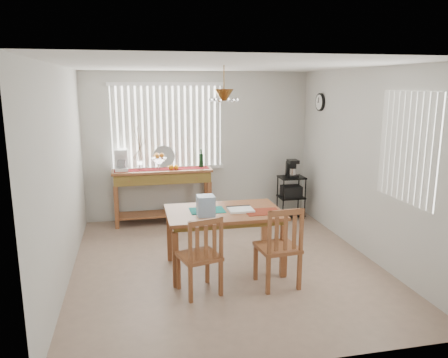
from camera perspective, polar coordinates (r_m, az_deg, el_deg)
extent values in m
cube|color=gray|center=(6.02, 0.17, -11.00)|extent=(4.00, 4.50, 0.01)
cube|color=beige|center=(7.87, -3.39, 4.40)|extent=(4.00, 0.10, 2.60)
cube|color=beige|center=(3.49, 8.27, -5.79)|extent=(4.00, 0.10, 2.60)
cube|color=beige|center=(5.58, -20.85, 0.35)|extent=(0.10, 4.50, 2.60)
cube|color=beige|center=(6.39, 18.46, 1.95)|extent=(0.10, 4.50, 2.60)
cube|color=white|center=(5.54, 0.19, 15.11)|extent=(4.00, 4.50, 0.10)
cube|color=white|center=(7.71, -7.43, 6.77)|extent=(1.90, 0.01, 1.40)
cube|color=white|center=(7.68, -14.15, 6.48)|extent=(0.07, 0.03, 1.40)
cube|color=white|center=(7.68, -13.36, 6.52)|extent=(0.07, 0.03, 1.40)
cube|color=white|center=(7.68, -12.57, 6.56)|extent=(0.07, 0.03, 1.40)
cube|color=white|center=(7.68, -11.78, 6.59)|extent=(0.07, 0.03, 1.40)
cube|color=white|center=(7.68, -10.98, 6.63)|extent=(0.07, 0.03, 1.40)
cube|color=white|center=(7.68, -10.19, 6.66)|extent=(0.07, 0.03, 1.40)
cube|color=white|center=(7.69, -9.40, 6.69)|extent=(0.07, 0.03, 1.40)
cube|color=white|center=(7.69, -8.61, 6.72)|extent=(0.07, 0.03, 1.40)
cube|color=white|center=(7.70, -7.82, 6.75)|extent=(0.07, 0.03, 1.40)
cube|color=white|center=(7.71, -7.03, 6.78)|extent=(0.07, 0.03, 1.40)
cube|color=white|center=(7.72, -6.25, 6.81)|extent=(0.07, 0.03, 1.40)
cube|color=white|center=(7.73, -5.46, 6.83)|extent=(0.07, 0.03, 1.40)
cube|color=white|center=(7.74, -4.68, 6.85)|extent=(0.07, 0.03, 1.40)
cube|color=white|center=(7.76, -3.90, 6.88)|extent=(0.07, 0.03, 1.40)
cube|color=white|center=(7.77, -3.13, 6.90)|extent=(0.07, 0.03, 1.40)
cube|color=white|center=(7.79, -2.36, 6.92)|extent=(0.07, 0.03, 1.40)
cube|color=white|center=(7.81, -1.59, 6.93)|extent=(0.07, 0.03, 1.40)
cube|color=white|center=(7.83, -0.82, 6.95)|extent=(0.07, 0.03, 1.40)
cube|color=white|center=(7.79, -7.27, 1.40)|extent=(1.98, 0.06, 0.06)
cube|color=white|center=(7.65, -7.57, 12.20)|extent=(1.98, 0.06, 0.06)
cube|color=white|center=(5.56, 22.88, 3.81)|extent=(0.01, 1.10, 1.30)
cube|color=white|center=(5.16, 25.90, 2.96)|extent=(0.03, 0.07, 1.30)
cube|color=white|center=(5.25, 25.17, 3.16)|extent=(0.03, 0.07, 1.30)
cube|color=white|center=(5.33, 24.46, 3.35)|extent=(0.03, 0.07, 1.30)
cube|color=white|center=(5.42, 23.78, 3.54)|extent=(0.03, 0.07, 1.30)
cube|color=white|center=(5.51, 23.12, 3.72)|extent=(0.03, 0.07, 1.30)
cube|color=white|center=(5.60, 22.48, 3.90)|extent=(0.03, 0.07, 1.30)
cube|color=white|center=(5.69, 21.86, 4.07)|extent=(0.03, 0.07, 1.30)
cube|color=white|center=(5.78, 21.25, 4.23)|extent=(0.03, 0.07, 1.30)
cube|color=white|center=(5.87, 20.67, 4.39)|extent=(0.03, 0.07, 1.30)
cube|color=white|center=(5.96, 20.10, 4.54)|extent=(0.03, 0.07, 1.30)
cylinder|color=black|center=(7.64, 12.45, 9.77)|extent=(0.04, 0.30, 0.30)
cylinder|color=white|center=(7.64, 12.29, 9.78)|extent=(0.01, 0.25, 0.25)
cylinder|color=brown|center=(5.39, -0.01, 12.85)|extent=(0.01, 0.01, 0.34)
cone|color=brown|center=(5.39, -0.01, 10.94)|extent=(0.24, 0.24, 0.14)
sphere|color=white|center=(5.42, 1.67, 10.31)|extent=(0.05, 0.05, 0.05)
sphere|color=white|center=(5.54, 0.51, 10.35)|extent=(0.05, 0.05, 0.05)
sphere|color=white|center=(5.51, -1.14, 10.34)|extent=(0.05, 0.05, 0.05)
sphere|color=white|center=(5.36, -1.71, 10.28)|extent=(0.05, 0.05, 0.05)
sphere|color=white|center=(5.24, -0.56, 10.24)|extent=(0.05, 0.05, 0.05)
sphere|color=white|center=(5.27, 1.17, 10.25)|extent=(0.05, 0.05, 0.05)
cube|color=brown|center=(7.56, -8.07, 1.11)|extent=(1.69, 0.47, 0.04)
cube|color=olive|center=(7.58, -8.05, 0.25)|extent=(1.63, 0.43, 0.17)
cube|color=brown|center=(7.50, -13.89, -3.66)|extent=(0.06, 0.06, 0.73)
cube|color=brown|center=(7.60, -1.88, -3.08)|extent=(0.06, 0.06, 0.73)
cube|color=brown|center=(7.85, -13.82, -2.93)|extent=(0.06, 0.06, 0.73)
cube|color=brown|center=(7.95, -2.35, -2.39)|extent=(0.06, 0.06, 0.73)
cube|color=brown|center=(7.74, -7.90, -4.49)|extent=(1.56, 0.41, 0.03)
cube|color=red|center=(7.74, -5.97, -3.91)|extent=(0.32, 0.23, 0.11)
cube|color=maroon|center=(7.55, -8.08, 1.29)|extent=(1.60, 0.26, 0.01)
cube|color=white|center=(7.53, -13.21, 1.24)|extent=(0.21, 0.25, 0.05)
cube|color=white|center=(7.59, -13.25, 2.33)|extent=(0.21, 0.08, 0.32)
cube|color=white|center=(7.46, -13.33, 3.51)|extent=(0.21, 0.23, 0.07)
cylinder|color=white|center=(7.49, -13.25, 1.91)|extent=(0.14, 0.14, 0.14)
cylinder|color=white|center=(7.52, -8.48, 1.62)|extent=(0.05, 0.05, 0.11)
cone|color=white|center=(7.50, -8.50, 2.37)|extent=(0.27, 0.27, 0.09)
sphere|color=#BD3E19|center=(7.49, -8.12, 3.06)|extent=(0.08, 0.08, 0.08)
sphere|color=#BD3E19|center=(7.53, -8.75, 3.09)|extent=(0.08, 0.08, 0.08)
sphere|color=#BD3E19|center=(7.44, -8.71, 2.98)|extent=(0.08, 0.08, 0.08)
sphere|color=orange|center=(7.47, -6.91, 1.51)|extent=(0.08, 0.08, 0.08)
sphere|color=orange|center=(7.48, -6.27, 1.54)|extent=(0.08, 0.08, 0.08)
cylinder|color=silver|center=(7.72, -7.84, 2.94)|extent=(0.38, 0.09, 0.37)
cylinder|color=white|center=(7.58, -10.91, 1.77)|extent=(0.08, 0.08, 0.15)
cylinder|color=#4C3823|center=(7.53, -11.01, 4.10)|extent=(0.09, 0.04, 0.47)
cylinder|color=#4C3823|center=(7.52, -11.02, 4.30)|extent=(0.14, 0.06, 0.51)
cylinder|color=#4C3823|center=(7.53, -11.00, 3.90)|extent=(0.18, 0.08, 0.38)
cylinder|color=#4C3823|center=(7.52, -11.02, 4.50)|extent=(0.06, 0.03, 0.58)
cylinder|color=#4C3823|center=(7.53, -11.00, 3.82)|extent=(0.23, 0.11, 0.33)
cylinder|color=black|center=(7.66, -3.01, 2.45)|extent=(0.08, 0.08, 0.24)
cylinder|color=black|center=(7.63, -3.02, 3.66)|extent=(0.03, 0.03, 0.08)
cylinder|color=black|center=(7.78, 7.75, -2.72)|extent=(0.02, 0.02, 0.76)
cylinder|color=black|center=(7.92, 10.55, -2.54)|extent=(0.02, 0.02, 0.76)
cylinder|color=black|center=(8.07, 6.99, -2.15)|extent=(0.02, 0.02, 0.76)
cylinder|color=black|center=(8.21, 9.69, -1.99)|extent=(0.02, 0.02, 0.76)
cube|color=black|center=(7.91, 8.83, 0.21)|extent=(0.45, 0.36, 0.03)
cube|color=black|center=(7.99, 8.75, -2.35)|extent=(0.45, 0.36, 0.02)
cube|color=black|center=(8.08, 8.67, -4.58)|extent=(0.45, 0.36, 0.02)
cube|color=black|center=(7.96, 8.77, -1.59)|extent=(0.34, 0.27, 0.20)
cube|color=black|center=(7.88, 8.89, 0.44)|extent=(0.18, 0.21, 0.04)
cube|color=black|center=(7.93, 8.73, 1.33)|extent=(0.18, 0.07, 0.27)
cube|color=black|center=(7.84, 8.95, 2.29)|extent=(0.18, 0.20, 0.06)
cylinder|color=silver|center=(7.86, 8.93, 1.00)|extent=(0.12, 0.12, 0.12)
cube|color=brown|center=(5.62, -0.01, -4.36)|extent=(1.47, 0.95, 0.04)
cube|color=olive|center=(5.64, -0.01, -4.87)|extent=(1.37, 0.85, 0.06)
cube|color=brown|center=(5.29, -6.34, -10.43)|extent=(0.07, 0.07, 0.68)
cube|color=brown|center=(5.56, 7.75, -9.30)|extent=(0.07, 0.07, 0.68)
cube|color=brown|center=(6.05, -7.11, -7.48)|extent=(0.07, 0.07, 0.68)
cube|color=brown|center=(6.29, 5.26, -6.65)|extent=(0.07, 0.07, 0.68)
cube|color=#167E76|center=(5.63, -2.22, -4.10)|extent=(0.44, 0.32, 0.01)
cube|color=maroon|center=(5.58, 5.09, -4.28)|extent=(0.44, 0.32, 0.01)
cube|color=white|center=(5.61, 2.21, -4.05)|extent=(0.32, 0.25, 0.03)
cube|color=black|center=(5.73, 1.88, -3.65)|extent=(0.32, 0.03, 0.03)
cube|color=#90AED1|center=(5.39, -2.41, -3.49)|extent=(0.21, 0.21, 0.25)
cube|color=brown|center=(5.09, -3.28, -10.04)|extent=(0.53, 0.53, 0.04)
cube|color=brown|center=(5.41, -2.20, -11.32)|extent=(0.05, 0.05, 0.42)
cube|color=brown|center=(5.28, -5.97, -12.00)|extent=(0.05, 0.05, 0.42)
cube|color=brown|center=(5.10, -0.42, -12.83)|extent=(0.05, 0.05, 0.42)
cube|color=brown|center=(4.96, -4.39, -13.61)|extent=(0.05, 0.05, 0.42)
cube|color=brown|center=(4.90, -0.38, -7.66)|extent=(0.04, 0.04, 0.48)
cube|color=brown|center=(4.76, -4.44, -8.33)|extent=(0.04, 0.04, 0.48)
cube|color=brown|center=(4.76, -2.40, -5.66)|extent=(0.39, 0.13, 0.06)
cube|color=brown|center=(4.88, -1.26, -8.07)|extent=(0.05, 0.03, 0.38)
cube|color=brown|center=(4.84, -2.38, -8.26)|extent=(0.05, 0.03, 0.38)
cube|color=brown|center=(4.80, -3.51, -8.44)|extent=(0.05, 0.03, 0.38)
cube|color=brown|center=(5.29, 7.00, -8.88)|extent=(0.50, 0.50, 0.04)
cube|color=brown|center=(5.63, 7.97, -10.30)|extent=(0.05, 0.05, 0.45)
cube|color=brown|center=(5.48, 4.15, -10.84)|extent=(0.05, 0.05, 0.45)
cube|color=brown|center=(5.30, 9.81, -11.83)|extent=(0.05, 0.05, 0.45)
cube|color=brown|center=(5.15, 5.78, -12.47)|extent=(0.05, 0.05, 0.45)
cube|color=brown|center=(5.11, 10.08, -6.51)|extent=(0.04, 0.04, 0.51)
cube|color=brown|center=(4.94, 5.96, -7.01)|extent=(0.04, 0.04, 0.51)
cube|color=brown|center=(4.96, 8.13, -4.36)|extent=(0.42, 0.07, 0.07)
cube|color=brown|center=(5.08, 9.18, -6.89)|extent=(0.05, 0.03, 0.40)
cube|color=brown|center=(5.03, 8.04, -7.03)|extent=(0.05, 0.03, 0.40)
cube|color=brown|center=(4.99, 6.89, -7.18)|extent=(0.05, 0.03, 0.40)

